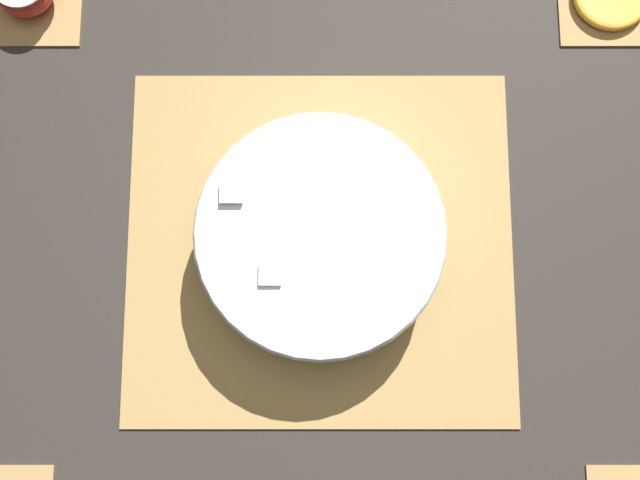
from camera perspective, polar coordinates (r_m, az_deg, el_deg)
The scene contains 4 objects.
ground_plane at distance 0.86m, azimuth 0.00°, elevation -0.42°, with size 6.00×6.00×0.00m, color #2D2823.
bamboo_mat_center at distance 0.85m, azimuth -0.00°, elevation -0.39°, with size 0.44×0.41×0.01m.
coaster_mat_far_right at distance 1.01m, azimuth 21.15°, elevation 16.72°, with size 0.12×0.12×0.01m.
fruit_salad_bowl at distance 0.81m, azimuth -0.01°, elevation 0.17°, with size 0.27×0.27×0.08m.
Camera 1 is at (0.00, -0.14, 0.84)m, focal length 42.00 mm.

